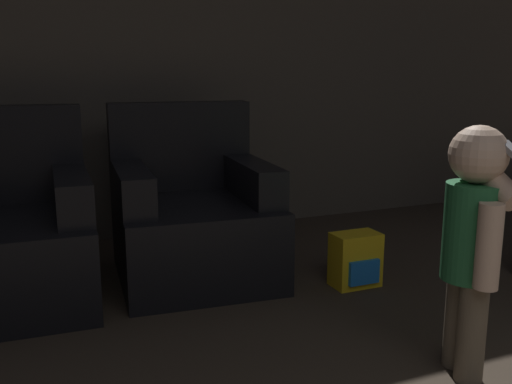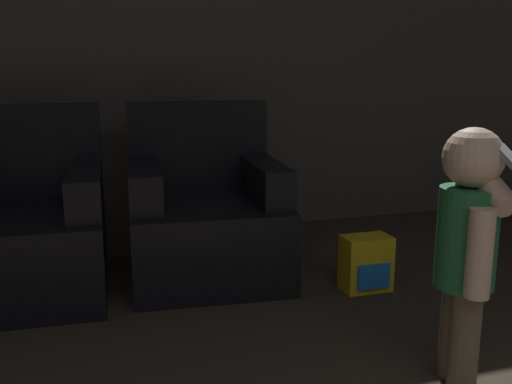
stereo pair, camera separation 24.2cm
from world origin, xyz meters
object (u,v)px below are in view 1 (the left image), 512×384
object	(u,v)px
person_toddler	(474,232)
armchair_left	(4,236)
armchair_right	(192,217)
toy_backpack	(356,260)

from	to	relation	value
person_toddler	armchair_left	bearing A→B (deg)	-113.79
person_toddler	armchair_right	bearing A→B (deg)	-138.02
person_toddler	toy_backpack	distance (m)	1.01
armchair_left	toy_backpack	xyz separation A→B (m)	(1.67, -0.52, -0.18)
toy_backpack	armchair_left	bearing A→B (deg)	162.75
armchair_right	toy_backpack	bearing A→B (deg)	-30.86
armchair_left	toy_backpack	bearing A→B (deg)	-14.67
armchair_left	person_toddler	xyz separation A→B (m)	(1.56, -1.44, 0.23)
person_toddler	toy_backpack	world-z (taller)	person_toddler
armchair_right	person_toddler	bearing A→B (deg)	-62.17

